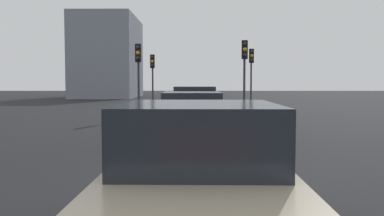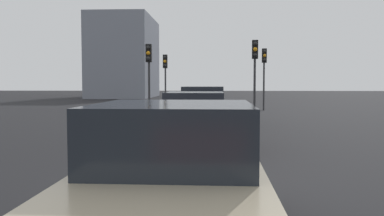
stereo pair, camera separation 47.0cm
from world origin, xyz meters
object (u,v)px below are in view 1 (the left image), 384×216
object	(u,v)px
traffic_light_near_left	(245,63)
traffic_light_near_right	(138,65)
traffic_light_far_right	(152,70)
car_beige_third	(198,177)
car_black_lead	(195,107)
car_maroon_second	(192,120)
traffic_light_far_left	(251,66)

from	to	relation	value
traffic_light_near_left	traffic_light_near_right	distance (m)	5.26
traffic_light_near_left	traffic_light_far_right	size ratio (longest dim) A/B	1.05
car_beige_third	traffic_light_near_right	distance (m)	16.63
car_black_lead	traffic_light_far_right	world-z (taller)	traffic_light_far_right
car_beige_third	traffic_light_far_right	distance (m)	23.53
traffic_light_near_left	traffic_light_near_right	size ratio (longest dim) A/B	1.03
traffic_light_near_right	car_beige_third	bearing A→B (deg)	13.87
car_black_lead	traffic_light_near_left	xyz separation A→B (m)	(3.14, -2.40, 1.99)
traffic_light_near_right	traffic_light_far_right	distance (m)	7.01
traffic_light_near_left	traffic_light_near_right	xyz separation A→B (m)	(0.50, 5.23, -0.09)
car_maroon_second	traffic_light_far_right	bearing A→B (deg)	9.75
car_maroon_second	traffic_light_far_right	size ratio (longest dim) A/B	1.19
car_beige_third	traffic_light_near_left	distance (m)	16.09
car_beige_third	traffic_light_near_right	size ratio (longest dim) A/B	1.14
car_maroon_second	traffic_light_near_left	size ratio (longest dim) A/B	1.13
car_black_lead	car_beige_third	size ratio (longest dim) A/B	0.97
car_beige_third	car_maroon_second	bearing A→B (deg)	1.55
traffic_light_far_right	traffic_light_near_right	bearing A→B (deg)	4.59
car_maroon_second	car_beige_third	world-z (taller)	car_beige_third
car_black_lead	traffic_light_near_right	bearing A→B (deg)	39.35
car_beige_third	traffic_light_near_left	xyz separation A→B (m)	(15.79, -2.42, 2.00)
traffic_light_near_right	traffic_light_far_left	distance (m)	8.87
car_beige_third	traffic_light_near_right	world-z (taller)	traffic_light_near_right
car_maroon_second	traffic_light_near_right	size ratio (longest dim) A/B	1.17
traffic_light_far_left	car_black_lead	bearing A→B (deg)	-26.04
traffic_light_far_right	traffic_light_near_left	bearing A→B (deg)	39.55
car_black_lead	car_maroon_second	size ratio (longest dim) A/B	0.95
car_black_lead	traffic_light_near_right	xyz separation A→B (m)	(3.64, 2.83, 1.90)
traffic_light_near_left	traffic_light_far_left	world-z (taller)	traffic_light_far_left
car_black_lead	traffic_light_far_left	size ratio (longest dim) A/B	1.04
car_maroon_second	car_black_lead	bearing A→B (deg)	-0.93
car_maroon_second	traffic_light_far_left	size ratio (longest dim) A/B	1.10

